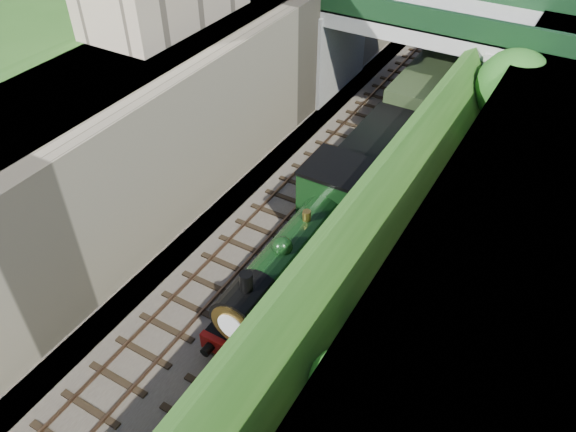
{
  "coord_description": "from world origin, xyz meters",
  "views": [
    {
      "loc": [
        8.73,
        -6.02,
        17.0
      ],
      "look_at": [
        0.0,
        8.95,
        2.48
      ],
      "focal_mm": 35.0,
      "sensor_mm": 36.0,
      "label": 1
    }
  ],
  "objects_px": {
    "tree": "(516,89)",
    "locomotive": "(304,249)",
    "tender": "(378,163)",
    "road_bridge": "(439,50)"
  },
  "relations": [
    {
      "from": "tree",
      "to": "locomotive",
      "type": "relative_size",
      "value": 0.65
    },
    {
      "from": "locomotive",
      "to": "tender",
      "type": "height_order",
      "value": "locomotive"
    },
    {
      "from": "tree",
      "to": "tender",
      "type": "xyz_separation_m",
      "value": [
        -4.71,
        -4.66,
        -3.03
      ]
    },
    {
      "from": "tree",
      "to": "tender",
      "type": "height_order",
      "value": "tree"
    },
    {
      "from": "tree",
      "to": "locomotive",
      "type": "bearing_deg",
      "value": -111.41
    },
    {
      "from": "locomotive",
      "to": "road_bridge",
      "type": "bearing_deg",
      "value": 90.92
    },
    {
      "from": "tree",
      "to": "locomotive",
      "type": "height_order",
      "value": "tree"
    },
    {
      "from": "road_bridge",
      "to": "tree",
      "type": "relative_size",
      "value": 2.42
    },
    {
      "from": "road_bridge",
      "to": "tree",
      "type": "distance_m",
      "value": 6.31
    },
    {
      "from": "tender",
      "to": "tree",
      "type": "bearing_deg",
      "value": 44.66
    }
  ]
}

